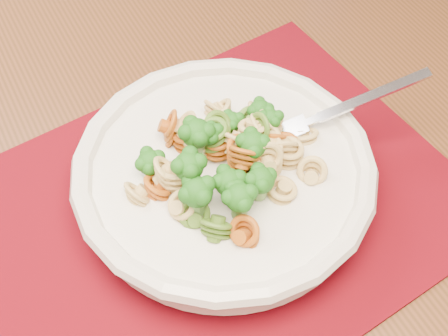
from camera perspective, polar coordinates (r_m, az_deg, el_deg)
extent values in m
cube|color=#572E18|center=(0.68, -5.86, 3.47)|extent=(1.42, 1.08, 0.04)
cube|color=#572E18|center=(1.37, 11.93, 11.94)|extent=(0.08, 0.08, 0.67)
cube|color=#540308|center=(0.59, -0.72, -3.56)|extent=(0.54, 0.47, 0.00)
cylinder|color=silver|center=(0.60, 0.00, -2.05)|extent=(0.12, 0.12, 0.01)
cylinder|color=silver|center=(0.58, 0.00, -0.88)|extent=(0.26, 0.26, 0.03)
torus|color=silver|center=(0.57, 0.00, 0.10)|extent=(0.28, 0.28, 0.02)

